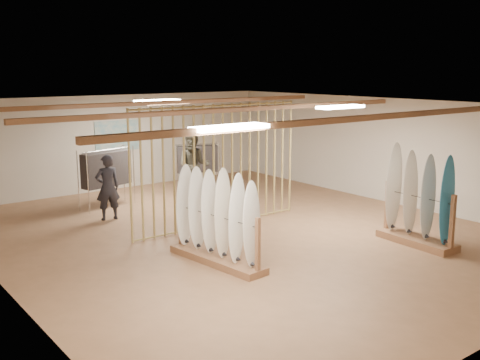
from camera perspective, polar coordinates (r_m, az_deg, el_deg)
floor at (r=12.38m, az=0.00°, el=-5.45°), size 12.00×12.00×0.00m
ceiling at (r=11.89m, az=0.00°, el=7.59°), size 12.00×12.00×0.00m
wall_back at (r=17.15m, az=-12.38°, el=3.76°), size 12.00×0.00×12.00m
wall_right at (r=15.58m, az=14.73°, el=2.92°), size 0.00×12.00×12.00m
ceiling_slats at (r=11.89m, az=0.00°, el=7.20°), size 9.50×6.12×0.10m
light_panels at (r=11.89m, az=0.00°, el=7.30°), size 1.20×0.35×0.06m
bamboo_partition at (r=12.69m, az=-2.21°, el=1.44°), size 4.45×0.05×2.78m
poster at (r=17.10m, az=-12.38°, el=4.42°), size 1.40×0.03×0.90m
rack_left at (r=10.40m, az=-2.40°, el=-5.20°), size 0.73×2.27×1.80m
rack_right at (r=12.04m, az=17.64°, el=-3.17°), size 0.64×1.74×1.99m
clothing_rack_a at (r=14.89m, az=-13.42°, el=1.10°), size 1.42×0.65×1.56m
clothing_rack_b at (r=16.85m, az=-4.39°, el=2.16°), size 1.24×0.74×1.39m
shopper_a at (r=13.67m, az=-13.32°, el=-0.29°), size 0.72×0.55×1.79m
shopper_b at (r=15.49m, az=-4.73°, el=1.89°), size 1.28×1.24×2.10m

